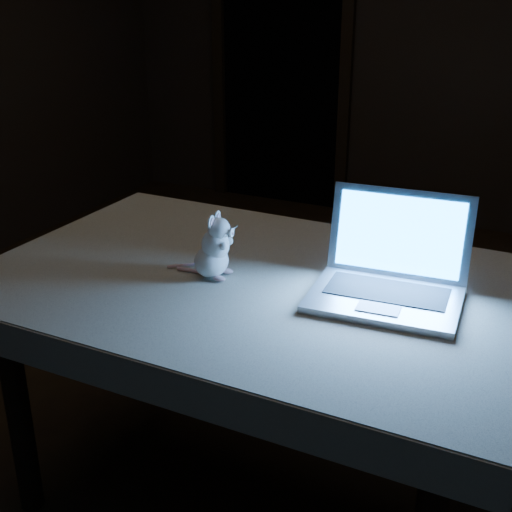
% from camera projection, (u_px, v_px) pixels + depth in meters
% --- Properties ---
extents(floor, '(5.00, 5.00, 0.00)m').
position_uv_depth(floor, '(276.00, 412.00, 2.69)').
color(floor, black).
rests_on(floor, ground).
extents(back_wall, '(4.50, 0.04, 2.60)m').
position_uv_depth(back_wall, '(443.00, 24.00, 4.27)').
color(back_wall, black).
rests_on(back_wall, ground).
extents(doorway, '(1.06, 0.36, 2.13)m').
position_uv_depth(doorway, '(281.00, 55.00, 4.80)').
color(doorway, black).
rests_on(doorway, back_wall).
extents(table, '(1.47, 0.96, 0.78)m').
position_uv_depth(table, '(255.00, 394.00, 2.12)').
color(table, black).
rests_on(table, floor).
extents(tablecloth, '(1.58, 1.06, 0.10)m').
position_uv_depth(tablecloth, '(277.00, 305.00, 1.92)').
color(tablecloth, beige).
rests_on(tablecloth, table).
extents(laptop, '(0.42, 0.37, 0.27)m').
position_uv_depth(laptop, '(388.00, 257.00, 1.76)').
color(laptop, '#B0B0B5').
rests_on(laptop, tablecloth).
extents(plush_mouse, '(0.15, 0.15, 0.19)m').
position_uv_depth(plush_mouse, '(211.00, 245.00, 1.94)').
color(plush_mouse, white).
rests_on(plush_mouse, tablecloth).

